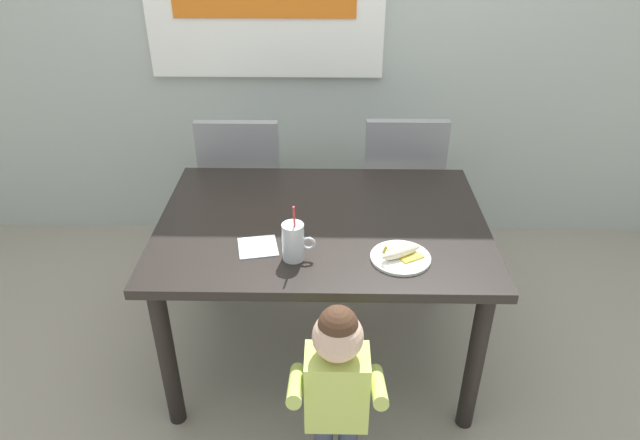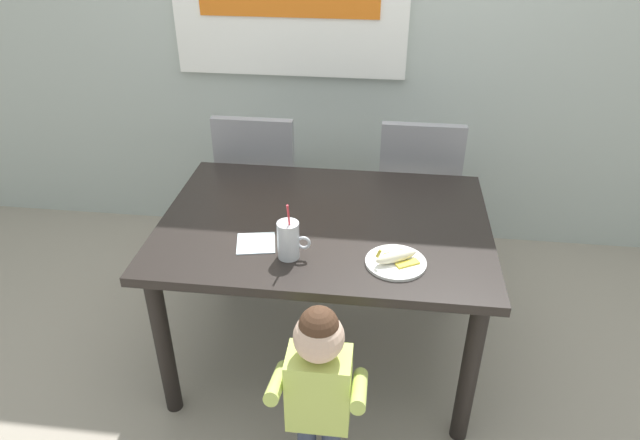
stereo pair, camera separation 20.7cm
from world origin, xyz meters
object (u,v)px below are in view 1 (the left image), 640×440
dining_table (322,239)px  snack_plate (400,258)px  dining_chair_right (400,185)px  peeled_banana (401,252)px  dining_chair_left (244,186)px  paper_napkin (258,247)px  milk_cup (294,244)px  toddler_standing (337,380)px

dining_table → snack_plate: snack_plate is taller
snack_plate → dining_table: bearing=136.9°
dining_chair_right → peeled_banana: (-0.12, -1.02, 0.24)m
dining_chair_left → peeled_banana: dining_chair_left is taller
dining_chair_left → dining_chair_right: size_ratio=1.00×
paper_napkin → milk_cup: bearing=-26.3°
paper_napkin → peeled_banana: bearing=-7.1°
snack_plate → peeled_banana: peeled_banana is taller
dining_chair_left → dining_chair_right: same height
dining_chair_left → milk_cup: size_ratio=3.86×
dining_chair_left → toddler_standing: dining_chair_left is taller
dining_table → toddler_standing: 0.70m
toddler_standing → milk_cup: bearing=112.3°
milk_cup → snack_plate: (0.41, 0.00, -0.06)m
toddler_standing → paper_napkin: bearing=123.3°
snack_plate → peeled_banana: bearing=45.1°
dining_chair_right → snack_plate: 1.05m
dining_chair_left → peeled_banana: (0.74, -0.99, 0.24)m
toddler_standing → peeled_banana: 0.54m
dining_table → toddler_standing: (0.06, -0.68, -0.13)m
milk_cup → toddler_standing: bearing=-67.7°
milk_cup → dining_table: bearing=69.9°
paper_napkin → toddler_standing: bearing=-56.7°
dining_chair_right → peeled_banana: dining_chair_right is taller
milk_cup → paper_napkin: (-0.15, 0.07, -0.06)m
dining_chair_left → toddler_standing: size_ratio=1.15×
snack_plate → paper_napkin: size_ratio=1.53×
toddler_standing → milk_cup: (-0.16, 0.40, 0.29)m
toddler_standing → paper_napkin: size_ratio=5.59×
dining_chair_right → dining_table: bearing=60.3°
toddler_standing → peeled_banana: bearing=58.8°
dining_chair_right → snack_plate: bearing=83.3°
dining_table → dining_chair_left: dining_chair_left is taller
milk_cup → paper_napkin: bearing=153.7°
toddler_standing → milk_cup: size_ratio=3.37×
milk_cup → peeled_banana: 0.41m
toddler_standing → dining_table: bearing=95.0°
peeled_banana → paper_napkin: (-0.55, 0.07, -0.03)m
dining_chair_right → snack_plate: (-0.12, -1.02, 0.22)m
dining_table → milk_cup: milk_cup is taller
toddler_standing → dining_chair_right: bearing=75.7°
dining_chair_left → peeled_banana: size_ratio=5.48×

